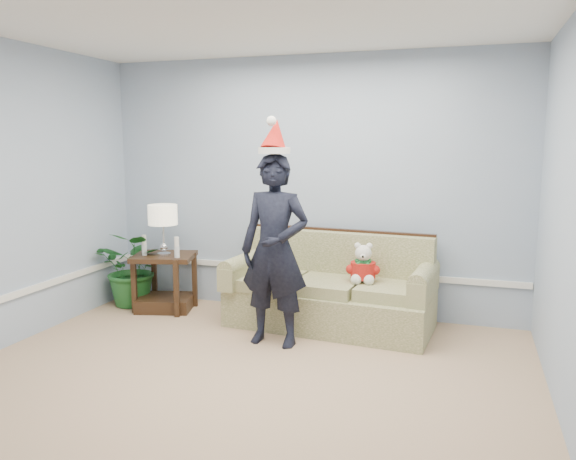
% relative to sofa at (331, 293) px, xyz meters
% --- Properties ---
extents(room_shell, '(4.54, 5.04, 2.74)m').
position_rel_sofa_xyz_m(room_shell, '(-0.36, -2.08, 1.02)').
color(room_shell, tan).
rests_on(room_shell, ground).
extents(wainscot_trim, '(4.49, 4.99, 0.06)m').
position_rel_sofa_xyz_m(wainscot_trim, '(-1.53, -0.91, 0.12)').
color(wainscot_trim, white).
rests_on(wainscot_trim, room_shell).
extents(sofa, '(2.04, 1.00, 0.92)m').
position_rel_sofa_xyz_m(sofa, '(0.00, 0.00, 0.00)').
color(sofa, olive).
rests_on(sofa, room_shell).
extents(side_table, '(0.75, 0.68, 0.61)m').
position_rel_sofa_xyz_m(side_table, '(-1.84, -0.05, -0.09)').
color(side_table, '#3E2516').
rests_on(side_table, room_shell).
extents(table_lamp, '(0.31, 0.31, 0.55)m').
position_rel_sofa_xyz_m(table_lamp, '(-1.81, -0.10, 0.70)').
color(table_lamp, silver).
rests_on(table_lamp, side_table).
extents(candle_pair, '(0.45, 0.06, 0.22)m').
position_rel_sofa_xyz_m(candle_pair, '(-1.82, -0.15, 0.38)').
color(candle_pair, silver).
rests_on(candle_pair, side_table).
extents(houseplant, '(0.78, 0.68, 0.85)m').
position_rel_sofa_xyz_m(houseplant, '(-2.25, -0.01, 0.10)').
color(houseplant, '#1E5E25').
rests_on(houseplant, room_shell).
extents(man, '(0.65, 0.44, 1.72)m').
position_rel_sofa_xyz_m(man, '(-0.36, -0.66, 0.53)').
color(man, black).
rests_on(man, room_shell).
extents(santa_hat, '(0.31, 0.34, 0.33)m').
position_rel_sofa_xyz_m(santa_hat, '(-0.36, -0.65, 1.52)').
color(santa_hat, silver).
rests_on(santa_hat, man).
extents(teddy_bear, '(0.27, 0.29, 0.39)m').
position_rel_sofa_xyz_m(teddy_bear, '(0.33, -0.09, 0.30)').
color(teddy_bear, silver).
rests_on(teddy_bear, sofa).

